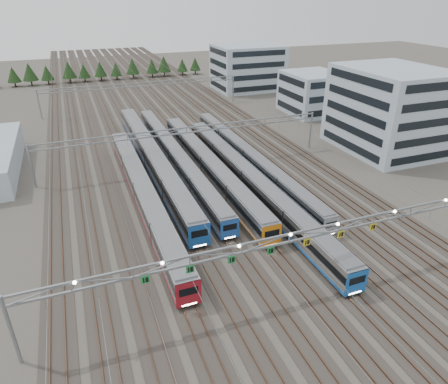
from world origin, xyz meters
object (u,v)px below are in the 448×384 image
object	(u,v)px
gantry_far	(143,87)
depot_bldg_south	(389,110)
train_c	(175,156)
train_e	(249,179)
train_a	(143,192)
gantry_mid	(187,135)
depot_bldg_north	(248,67)
train_d	(208,165)
gantry_near	(289,240)
train_b	(152,157)
train_f	(249,157)
depot_bldg_mid	(312,93)

from	to	relation	value
gantry_far	depot_bldg_south	size ratio (longest dim) A/B	2.56
train_c	train_e	bearing A→B (deg)	-59.91
train_a	gantry_far	distance (m)	59.05
gantry_mid	depot_bldg_north	xyz separation A→B (m)	(39.26, 59.38, 1.01)
train_a	train_d	size ratio (longest dim) A/B	1.01
train_a	depot_bldg_south	size ratio (longest dim) A/B	2.39
gantry_near	train_c	bearing A→B (deg)	93.08
train_b	gantry_mid	size ratio (longest dim) A/B	1.07
train_f	gantry_near	world-z (taller)	gantry_near
train_d	train_e	xyz separation A→B (m)	(4.50, -8.57, -0.03)
gantry_near	gantry_mid	bearing A→B (deg)	89.93
train_f	gantry_mid	xyz separation A→B (m)	(-11.25, 4.67, 4.50)
gantry_near	depot_bldg_south	bearing A→B (deg)	38.36
train_b	depot_bldg_south	size ratio (longest dim) A/B	2.75
train_c	gantry_near	bearing A→B (deg)	-86.92
train_a	depot_bldg_north	size ratio (longest dim) A/B	2.39
train_b	train_e	size ratio (longest dim) A/B	1.03
train_e	depot_bldg_south	bearing A→B (deg)	13.35
gantry_near	train_d	bearing A→B (deg)	86.14
train_d	depot_bldg_north	distance (m)	75.41
train_f	gantry_far	size ratio (longest dim) A/B	0.99
train_b	train_c	size ratio (longest dim) A/B	1.03
gantry_mid	depot_bldg_south	distance (m)	43.42
train_c	gantry_mid	size ratio (longest dim) A/B	1.04
train_f	depot_bldg_mid	world-z (taller)	depot_bldg_mid
gantry_mid	gantry_far	xyz separation A→B (m)	(0.00, 45.00, 0.00)
train_d	depot_bldg_south	world-z (taller)	depot_bldg_south
train_c	train_f	world-z (taller)	train_c
train_f	depot_bldg_mid	distance (m)	44.14
train_c	gantry_far	bearing A→B (deg)	87.08
train_d	gantry_mid	xyz separation A→B (m)	(-2.25, 6.11, 4.22)
train_b	train_e	xyz separation A→B (m)	(13.50, -15.96, -0.14)
train_a	depot_bldg_mid	distance (m)	66.84
train_d	depot_bldg_south	size ratio (longest dim) A/B	2.37
train_f	gantry_far	world-z (taller)	gantry_far
gantry_mid	depot_bldg_north	world-z (taller)	depot_bldg_north
depot_bldg_mid	train_b	bearing A→B (deg)	-154.97
gantry_mid	depot_bldg_south	bearing A→B (deg)	-8.08
train_a	train_e	xyz separation A→B (m)	(18.00, -1.87, -0.01)
depot_bldg_north	gantry_near	bearing A→B (deg)	-111.56
gantry_mid	depot_bldg_mid	distance (m)	50.41
gantry_near	gantry_far	world-z (taller)	gantry_near
depot_bldg_mid	train_f	bearing A→B (deg)	-137.78
train_f	depot_bldg_north	distance (m)	70.12
train_e	gantry_mid	size ratio (longest dim) A/B	1.04
train_c	gantry_mid	world-z (taller)	gantry_mid
train_b	train_f	xyz separation A→B (m)	(18.00, -5.94, -0.38)
train_d	gantry_far	bearing A→B (deg)	92.52
train_e	depot_bldg_south	world-z (taller)	depot_bldg_south
train_c	train_d	world-z (taller)	train_d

